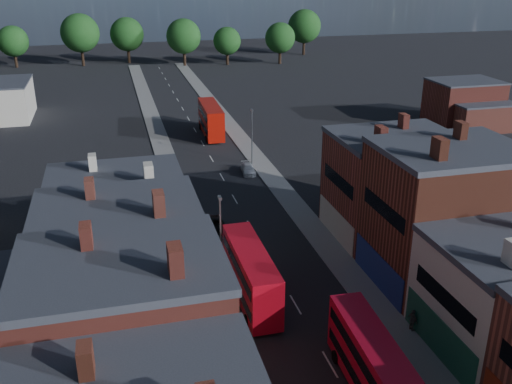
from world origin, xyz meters
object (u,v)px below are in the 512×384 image
bus_1 (371,362)px  bus_2 (211,119)px  ped_3 (413,320)px  car_3 (248,169)px  bus_0 (251,274)px  car_2 (217,224)px

bus_1 → bus_2: 63.48m
bus_2 → ped_3: size_ratio=6.53×
car_3 → ped_3: (3.90, -38.46, 0.44)m
ped_3 → car_3: bearing=-1.5°
car_3 → ped_3: ped_3 is taller
bus_0 → car_3: bus_0 is taller
bus_1 → bus_2: (0.71, 63.47, 0.36)m
bus_1 → car_2: bus_1 is taller
bus_2 → car_3: bearing=-83.4°
car_3 → ped_3: bearing=-78.7°
bus_2 → car_2: bearing=-97.4°
ped_3 → bus_1: bearing=123.8°
car_2 → ped_3: 24.98m
bus_1 → bus_2: bus_2 is taller
car_2 → ped_3: size_ratio=2.17×
ped_3 → bus_2: bearing=-1.9°
bus_2 → bus_0: bearing=-94.5°
bus_1 → ped_3: bus_1 is taller
bus_1 → car_2: (-5.20, 27.61, -1.88)m
car_3 → ped_3: size_ratio=2.27×
bus_1 → car_3: size_ratio=2.52×
bus_0 → bus_1: bus_0 is taller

